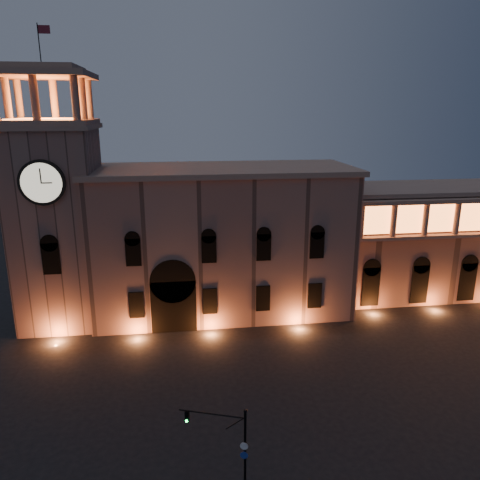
{
  "coord_description": "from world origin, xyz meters",
  "views": [
    {
      "loc": [
        -7.05,
        -32.2,
        24.09
      ],
      "look_at": [
        -0.61,
        16.0,
        10.42
      ],
      "focal_mm": 35.0,
      "sensor_mm": 36.0,
      "label": 1
    }
  ],
  "objects": [
    {
      "name": "colonnade_wing",
      "position": [
        32.0,
        23.92,
        7.33
      ],
      "size": [
        40.6,
        11.5,
        14.5
      ],
      "color": "#7C594F",
      "rests_on": "ground"
    },
    {
      "name": "government_building",
      "position": [
        -2.08,
        21.93,
        8.77
      ],
      "size": [
        30.8,
        12.8,
        17.6
      ],
      "color": "#815E54",
      "rests_on": "ground"
    },
    {
      "name": "clock_tower",
      "position": [
        -20.5,
        20.98,
        12.5
      ],
      "size": [
        9.8,
        9.8,
        32.4
      ],
      "color": "#815E54",
      "rests_on": "ground"
    },
    {
      "name": "traffic_light",
      "position": [
        -4.16,
        -7.3,
        3.27
      ],
      "size": [
        4.32,
        1.7,
        6.22
      ],
      "rotation": [
        0.0,
        0.0,
        -0.33
      ],
      "color": "black",
      "rests_on": "ground"
    },
    {
      "name": "ground",
      "position": [
        0.0,
        0.0,
        0.0
      ],
      "size": [
        160.0,
        160.0,
        0.0
      ],
      "primitive_type": "plane",
      "color": "black",
      "rests_on": "ground"
    }
  ]
}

